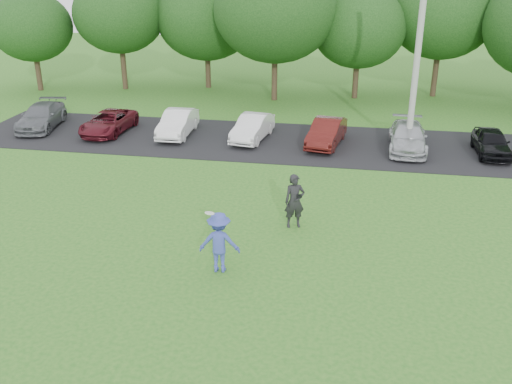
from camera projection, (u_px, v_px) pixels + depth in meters
ground at (235, 281)px, 16.18m from camera, size 100.00×100.00×0.00m
parking_lot at (289, 142)px, 27.98m from camera, size 32.00×6.50×0.03m
utility_pole at (418, 53)px, 24.97m from camera, size 0.28×0.28×9.06m
frisbee_player at (219, 242)px, 16.38m from camera, size 1.24×0.78×2.00m
camera_bystander at (295, 201)px, 19.06m from camera, size 0.79×0.64×1.87m
parked_cars at (294, 130)px, 27.69m from camera, size 28.48×4.74×1.25m
tree_row at (335, 18)px, 34.69m from camera, size 42.39×9.85×8.64m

